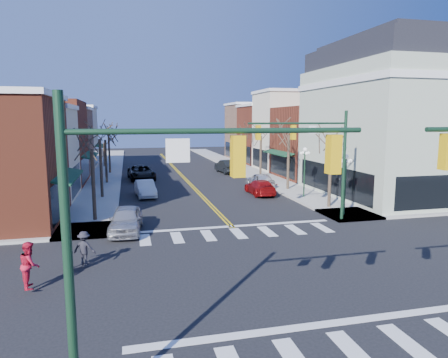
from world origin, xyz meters
TOP-DOWN VIEW (x-y plane):
  - ground at (0.00, 0.00)m, footprint 160.00×160.00m
  - sidewalk_left at (-8.75, 20.00)m, footprint 3.50×70.00m
  - sidewalk_right at (8.75, 20.00)m, footprint 3.50×70.00m
  - bldg_left_stucco_a at (-15.50, 19.50)m, footprint 10.00×7.00m
  - bldg_left_brick_b at (-15.50, 27.50)m, footprint 10.00×9.00m
  - bldg_left_tan at (-15.50, 35.75)m, footprint 10.00×7.50m
  - bldg_left_stucco_b at (-15.50, 43.50)m, footprint 10.00×8.00m
  - bldg_right_brick_a at (15.50, 25.75)m, footprint 10.00×8.50m
  - bldg_right_stucco at (15.50, 33.50)m, footprint 10.00×7.00m
  - bldg_right_brick_b at (15.50, 41.00)m, footprint 10.00×8.00m
  - bldg_right_tan at (15.50, 49.00)m, footprint 10.00×8.00m
  - victorian_corner at (16.50, 14.50)m, footprint 12.25×14.25m
  - traffic_mast_near_left at (-5.55, -7.40)m, footprint 6.60×0.28m
  - traffic_mast_far_right at (5.55, 7.40)m, footprint 6.60×0.28m
  - lamppost_corner at (8.20, 8.50)m, footprint 0.36×0.36m
  - lamppost_midblock at (8.20, 15.00)m, footprint 0.36×0.36m
  - tree_left_a at (-8.40, 11.00)m, footprint 0.24×0.24m
  - tree_left_b at (-8.40, 19.00)m, footprint 0.24×0.24m
  - tree_left_c at (-8.40, 27.00)m, footprint 0.24×0.24m
  - tree_left_d at (-8.40, 35.00)m, footprint 0.24×0.24m
  - tree_right_a at (8.40, 11.00)m, footprint 0.24×0.24m
  - tree_right_b at (8.40, 19.00)m, footprint 0.24×0.24m
  - tree_right_c at (8.40, 27.00)m, footprint 0.24×0.24m
  - tree_right_d at (8.40, 35.00)m, footprint 0.24×0.24m
  - car_left_near at (-6.40, 8.00)m, footprint 2.22×4.64m
  - car_left_mid at (-4.80, 19.03)m, footprint 1.84×4.36m
  - car_left_far at (-4.80, 29.01)m, footprint 3.13×5.95m
  - car_right_near at (5.17, 17.58)m, footprint 1.90×4.60m
  - car_right_mid at (6.40, 21.17)m, footprint 1.92×4.36m
  - car_right_far at (5.81, 32.36)m, footprint 2.24×5.21m
  - pedestrian_red_b at (-10.00, 0.46)m, footprint 0.85×1.01m
  - pedestrian_dark_a at (-8.90, 2.32)m, footprint 0.82×0.97m
  - pedestrian_dark_b at (-8.20, 2.56)m, footprint 1.12×0.85m

SIDE VIEW (x-z plane):
  - ground at x=0.00m, z-range 0.00..0.00m
  - sidewalk_left at x=-8.75m, z-range 0.00..0.15m
  - sidewalk_right at x=8.75m, z-range 0.00..0.15m
  - car_right_near at x=5.17m, z-range 0.00..1.33m
  - car_left_mid at x=-4.80m, z-range 0.00..1.40m
  - car_right_mid at x=6.40m, z-range 0.00..1.46m
  - car_left_near at x=-6.40m, z-range 0.00..1.53m
  - car_left_far at x=-4.80m, z-range 0.00..1.60m
  - car_right_far at x=5.81m, z-range 0.00..1.67m
  - pedestrian_dark_b at x=-8.20m, z-range 0.15..1.69m
  - pedestrian_dark_a at x=-8.90m, z-range 0.15..1.71m
  - pedestrian_red_b at x=-10.00m, z-range 0.15..1.98m
  - tree_left_c at x=-8.40m, z-range 0.00..4.55m
  - tree_right_a at x=8.40m, z-range 0.00..4.62m
  - tree_left_a at x=-8.40m, z-range 0.00..4.76m
  - tree_right_c at x=8.40m, z-range 0.00..4.83m
  - tree_left_d at x=-8.40m, z-range 0.00..4.90m
  - tree_right_d at x=8.40m, z-range 0.00..4.97m
  - tree_left_b at x=-8.40m, z-range 0.00..5.04m
  - tree_right_b at x=8.40m, z-range 0.00..5.18m
  - lamppost_corner at x=8.20m, z-range 0.80..5.13m
  - lamppost_midblock at x=8.20m, z-range 0.80..5.13m
  - bldg_left_stucco_a at x=-15.50m, z-range 0.00..7.50m
  - bldg_left_tan at x=-15.50m, z-range 0.00..7.80m
  - bldg_right_brick_a at x=15.50m, z-range 0.00..8.00m
  - bldg_left_stucco_b at x=-15.50m, z-range 0.00..8.20m
  - bldg_left_brick_b at x=-15.50m, z-range 0.00..8.50m
  - bldg_right_brick_b at x=15.50m, z-range 0.00..8.50m
  - bldg_right_tan at x=15.50m, z-range 0.00..9.00m
  - traffic_mast_near_left at x=-5.55m, z-range 1.11..8.31m
  - traffic_mast_far_right at x=5.55m, z-range 1.11..8.31m
  - bldg_right_stucco at x=15.50m, z-range 0.00..10.00m
  - victorian_corner at x=16.50m, z-range 0.01..13.31m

